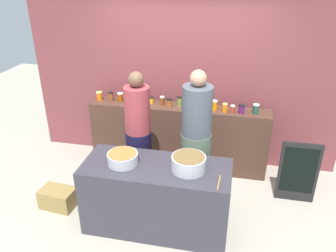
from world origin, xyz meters
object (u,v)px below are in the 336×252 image
(preserve_jar_1, at_px, (111,97))
(cook_in_cap, at_px, (196,146))
(preserve_jar_11, at_px, (214,105))
(cooking_pot_center, at_px, (189,163))
(cook_with_tongs, at_px, (139,143))
(bread_crate, at_px, (58,198))
(cooking_pot_left, at_px, (123,158))
(chalkboard_sign, at_px, (298,172))
(preserve_jar_15, at_px, (256,109))
(preserve_jar_8, at_px, (179,101))
(preserve_jar_6, at_px, (162,100))
(preserve_jar_0, at_px, (99,96))
(preserve_jar_12, at_px, (225,108))
(preserve_jar_10, at_px, (202,105))
(preserve_jar_4, at_px, (138,101))
(preserve_jar_7, at_px, (169,103))
(preserve_jar_3, at_px, (126,99))
(preserve_jar_2, at_px, (120,97))
(preserve_jar_9, at_px, (195,106))
(preserve_jar_5, at_px, (151,100))
(preserve_jar_13, at_px, (233,109))
(preserve_jar_14, at_px, (242,109))
(wooden_spoon, at_px, (219,183))

(preserve_jar_1, distance_m, cook_in_cap, 1.67)
(preserve_jar_11, height_order, cooking_pot_center, preserve_jar_11)
(cook_with_tongs, height_order, bread_crate, cook_with_tongs)
(cooking_pot_left, relative_size, chalkboard_sign, 0.40)
(preserve_jar_15, xyz_separation_m, cooking_pot_left, (-1.49, -1.40, -0.16))
(preserve_jar_8, distance_m, preserve_jar_15, 1.10)
(preserve_jar_1, relative_size, preserve_jar_8, 0.99)
(preserve_jar_6, height_order, cooking_pot_left, preserve_jar_6)
(preserve_jar_0, height_order, preserve_jar_11, preserve_jar_11)
(preserve_jar_12, distance_m, preserve_jar_15, 0.43)
(preserve_jar_10, relative_size, preserve_jar_11, 0.78)
(preserve_jar_4, height_order, cook_in_cap, cook_in_cap)
(cook_in_cap, bearing_deg, preserve_jar_1, 149.96)
(preserve_jar_4, height_order, preserve_jar_7, preserve_jar_7)
(preserve_jar_3, xyz_separation_m, preserve_jar_7, (0.67, -0.02, 0.01))
(preserve_jar_8, bearing_deg, cook_with_tongs, -113.11)
(preserve_jar_2, xyz_separation_m, preserve_jar_7, (0.78, -0.07, -0.00))
(preserve_jar_7, bearing_deg, cook_with_tongs, -106.16)
(preserve_jar_6, bearing_deg, cooking_pot_left, -95.22)
(preserve_jar_1, relative_size, cooking_pot_center, 0.37)
(preserve_jar_9, height_order, preserve_jar_12, preserve_jar_12)
(preserve_jar_9, bearing_deg, preserve_jar_5, 170.70)
(cook_with_tongs, bearing_deg, preserve_jar_13, 34.17)
(preserve_jar_14, bearing_deg, preserve_jar_13, -178.13)
(preserve_jar_7, bearing_deg, preserve_jar_5, 165.99)
(preserve_jar_15, distance_m, wooden_spoon, 1.63)
(preserve_jar_9, xyz_separation_m, cook_in_cap, (0.12, -0.75, -0.23))
(preserve_jar_14, relative_size, cooking_pot_center, 0.34)
(cooking_pot_left, distance_m, chalkboard_sign, 2.32)
(cook_in_cap, relative_size, bread_crate, 4.12)
(preserve_jar_15, relative_size, chalkboard_sign, 0.16)
(preserve_jar_11, relative_size, bread_crate, 0.33)
(preserve_jar_3, distance_m, preserve_jar_14, 1.72)
(preserve_jar_11, relative_size, cook_in_cap, 0.08)
(preserve_jar_0, relative_size, cook_with_tongs, 0.07)
(preserve_jar_7, relative_size, preserve_jar_12, 0.99)
(preserve_jar_3, relative_size, preserve_jar_10, 0.93)
(preserve_jar_6, distance_m, cooking_pot_left, 1.47)
(cook_in_cap, bearing_deg, preserve_jar_4, 141.77)
(preserve_jar_0, xyz_separation_m, preserve_jar_1, (0.19, 0.00, 0.00))
(cooking_pot_left, height_order, bread_crate, cooking_pot_left)
(preserve_jar_7, distance_m, cooking_pot_left, 1.43)
(cooking_pot_left, relative_size, cooking_pot_center, 0.92)
(preserve_jar_3, height_order, preserve_jar_15, preserve_jar_15)
(preserve_jar_4, distance_m, preserve_jar_9, 0.86)
(preserve_jar_5, relative_size, preserve_jar_9, 1.01)
(preserve_jar_9, distance_m, cook_in_cap, 0.80)
(preserve_jar_1, relative_size, preserve_jar_6, 1.12)
(preserve_jar_14, distance_m, wooden_spoon, 1.56)
(preserve_jar_2, bearing_deg, preserve_jar_3, -24.25)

